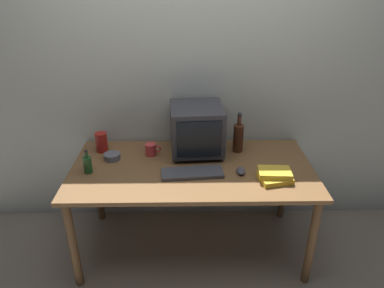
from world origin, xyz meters
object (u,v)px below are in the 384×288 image
(crt_monitor, at_px, (197,129))
(bottle_tall, at_px, (238,137))
(book_stack, at_px, (275,176))
(computer_mouse, at_px, (241,171))
(cd_spindle, at_px, (112,156))
(mug, at_px, (151,149))
(keyboard, at_px, (192,173))
(bottle_short, at_px, (88,164))
(metal_canister, at_px, (102,142))

(crt_monitor, distance_m, bottle_tall, 0.33)
(book_stack, bearing_deg, computer_mouse, 155.77)
(cd_spindle, bearing_deg, book_stack, -15.29)
(cd_spindle, bearing_deg, mug, 12.50)
(keyboard, relative_size, bottle_short, 2.38)
(computer_mouse, xyz_separation_m, mug, (-0.64, 0.28, 0.03))
(crt_monitor, bearing_deg, computer_mouse, -46.98)
(crt_monitor, height_order, cd_spindle, crt_monitor)
(bottle_short, xyz_separation_m, metal_canister, (0.03, 0.32, 0.01))
(crt_monitor, xyz_separation_m, cd_spindle, (-0.62, -0.10, -0.17))
(bottle_short, height_order, metal_canister, bottle_short)
(crt_monitor, xyz_separation_m, mug, (-0.34, -0.04, -0.15))
(bottle_tall, bearing_deg, book_stack, -65.97)
(bottle_tall, height_order, mug, bottle_tall)
(keyboard, distance_m, cd_spindle, 0.63)
(bottle_tall, xyz_separation_m, cd_spindle, (-0.94, -0.12, -0.10))
(computer_mouse, xyz_separation_m, cd_spindle, (-0.92, 0.21, 0.00))
(computer_mouse, bearing_deg, cd_spindle, 169.94)
(mug, distance_m, metal_canister, 0.39)
(book_stack, relative_size, metal_canister, 1.56)
(crt_monitor, relative_size, bottle_tall, 1.30)
(mug, bearing_deg, keyboard, -43.77)
(keyboard, bearing_deg, book_stack, -13.62)
(keyboard, xyz_separation_m, metal_canister, (-0.68, 0.36, 0.06))
(mug, bearing_deg, book_stack, -23.63)
(computer_mouse, bearing_deg, bottle_tall, 89.45)
(bottle_tall, bearing_deg, computer_mouse, -93.60)
(crt_monitor, relative_size, cd_spindle, 3.42)
(book_stack, distance_m, metal_canister, 1.31)
(bottle_tall, bearing_deg, cd_spindle, -172.95)
(mug, bearing_deg, bottle_short, -148.75)
(bottle_tall, height_order, cd_spindle, bottle_tall)
(cd_spindle, bearing_deg, bottle_short, -124.58)
(computer_mouse, height_order, cd_spindle, cd_spindle)
(crt_monitor, bearing_deg, metal_canister, 177.63)
(crt_monitor, xyz_separation_m, metal_canister, (-0.72, 0.03, -0.12))
(mug, bearing_deg, metal_canister, 169.60)
(metal_canister, bearing_deg, bottle_tall, -0.88)
(bottle_tall, distance_m, book_stack, 0.47)
(bottle_tall, distance_m, metal_canister, 1.04)
(computer_mouse, relative_size, bottle_short, 0.57)
(crt_monitor, height_order, computer_mouse, crt_monitor)
(keyboard, distance_m, book_stack, 0.55)
(bottle_short, bearing_deg, mug, 31.25)
(cd_spindle, bearing_deg, bottle_tall, 7.05)
(computer_mouse, relative_size, mug, 0.83)
(computer_mouse, relative_size, metal_canister, 0.67)
(bottle_tall, relative_size, book_stack, 1.35)
(keyboard, relative_size, computer_mouse, 4.20)
(mug, bearing_deg, crt_monitor, 6.65)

